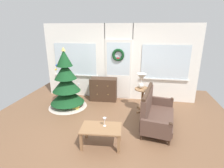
{
  "coord_description": "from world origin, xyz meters",
  "views": [
    {
      "loc": [
        0.81,
        -3.72,
        2.4
      ],
      "look_at": [
        0.05,
        0.55,
        1.0
      ],
      "focal_mm": 27.91,
      "sensor_mm": 36.0,
      "label": 1
    }
  ],
  "objects_px": {
    "side_table": "(143,95)",
    "gift_box": "(76,107)",
    "christmas_tree": "(66,86)",
    "table_lamp": "(141,79)",
    "settee_sofa": "(154,112)",
    "dresser_cabinet": "(104,89)",
    "wine_glass": "(105,120)",
    "coffee_table": "(101,130)"
  },
  "relations": [
    {
      "from": "gift_box",
      "to": "wine_glass",
      "type": "bearing_deg",
      "value": -49.97
    },
    {
      "from": "settee_sofa",
      "to": "wine_glass",
      "type": "bearing_deg",
      "value": -139.58
    },
    {
      "from": "dresser_cabinet",
      "to": "gift_box",
      "type": "relative_size",
      "value": 5.39
    },
    {
      "from": "christmas_tree",
      "to": "wine_glass",
      "type": "height_order",
      "value": "christmas_tree"
    },
    {
      "from": "christmas_tree",
      "to": "table_lamp",
      "type": "xyz_separation_m",
      "value": [
        2.28,
        0.16,
        0.31
      ]
    },
    {
      "from": "wine_glass",
      "to": "side_table",
      "type": "bearing_deg",
      "value": 66.14
    },
    {
      "from": "settee_sofa",
      "to": "side_table",
      "type": "distance_m",
      "value": 0.89
    },
    {
      "from": "side_table",
      "to": "table_lamp",
      "type": "bearing_deg",
      "value": 146.31
    },
    {
      "from": "coffee_table",
      "to": "gift_box",
      "type": "distance_m",
      "value": 1.96
    },
    {
      "from": "wine_glass",
      "to": "dresser_cabinet",
      "type": "bearing_deg",
      "value": 103.32
    },
    {
      "from": "settee_sofa",
      "to": "table_lamp",
      "type": "distance_m",
      "value": 1.12
    },
    {
      "from": "settee_sofa",
      "to": "coffee_table",
      "type": "relative_size",
      "value": 1.8
    },
    {
      "from": "settee_sofa",
      "to": "gift_box",
      "type": "bearing_deg",
      "value": 166.51
    },
    {
      "from": "coffee_table",
      "to": "christmas_tree",
      "type": "bearing_deg",
      "value": 131.62
    },
    {
      "from": "table_lamp",
      "to": "coffee_table",
      "type": "xyz_separation_m",
      "value": [
        -0.77,
        -1.85,
        -0.63
      ]
    },
    {
      "from": "dresser_cabinet",
      "to": "christmas_tree",
      "type": "bearing_deg",
      "value": -143.94
    },
    {
      "from": "wine_glass",
      "to": "coffee_table",
      "type": "bearing_deg",
      "value": -129.93
    },
    {
      "from": "dresser_cabinet",
      "to": "coffee_table",
      "type": "bearing_deg",
      "value": -78.43
    },
    {
      "from": "wine_glass",
      "to": "christmas_tree",
      "type": "bearing_deg",
      "value": 134.0
    },
    {
      "from": "settee_sofa",
      "to": "side_table",
      "type": "relative_size",
      "value": 2.25
    },
    {
      "from": "christmas_tree",
      "to": "table_lamp",
      "type": "relative_size",
      "value": 4.28
    },
    {
      "from": "dresser_cabinet",
      "to": "settee_sofa",
      "type": "height_order",
      "value": "settee_sofa"
    },
    {
      "from": "dresser_cabinet",
      "to": "settee_sofa",
      "type": "bearing_deg",
      "value": -41.49
    },
    {
      "from": "table_lamp",
      "to": "gift_box",
      "type": "distance_m",
      "value": 2.16
    },
    {
      "from": "gift_box",
      "to": "coffee_table",
      "type": "bearing_deg",
      "value": -52.73
    },
    {
      "from": "christmas_tree",
      "to": "dresser_cabinet",
      "type": "height_order",
      "value": "christmas_tree"
    },
    {
      "from": "wine_glass",
      "to": "gift_box",
      "type": "relative_size",
      "value": 1.14
    },
    {
      "from": "dresser_cabinet",
      "to": "side_table",
      "type": "bearing_deg",
      "value": -25.02
    },
    {
      "from": "settee_sofa",
      "to": "side_table",
      "type": "height_order",
      "value": "settee_sofa"
    },
    {
      "from": "coffee_table",
      "to": "side_table",
      "type": "bearing_deg",
      "value": 65.39
    },
    {
      "from": "settee_sofa",
      "to": "side_table",
      "type": "bearing_deg",
      "value": 110.29
    },
    {
      "from": "coffee_table",
      "to": "gift_box",
      "type": "height_order",
      "value": "coffee_table"
    },
    {
      "from": "side_table",
      "to": "gift_box",
      "type": "relative_size",
      "value": 4.1
    },
    {
      "from": "dresser_cabinet",
      "to": "coffee_table",
      "type": "relative_size",
      "value": 1.05
    },
    {
      "from": "gift_box",
      "to": "dresser_cabinet",
      "type": "bearing_deg",
      "value": 52.83
    },
    {
      "from": "christmas_tree",
      "to": "table_lamp",
      "type": "distance_m",
      "value": 2.3
    },
    {
      "from": "christmas_tree",
      "to": "dresser_cabinet",
      "type": "xyz_separation_m",
      "value": [
        1.01,
        0.73,
        -0.29
      ]
    },
    {
      "from": "gift_box",
      "to": "side_table",
      "type": "bearing_deg",
      "value": 7.7
    },
    {
      "from": "christmas_tree",
      "to": "settee_sofa",
      "type": "relative_size",
      "value": 1.19
    },
    {
      "from": "settee_sofa",
      "to": "table_lamp",
      "type": "relative_size",
      "value": 3.61
    },
    {
      "from": "settee_sofa",
      "to": "wine_glass",
      "type": "relative_size",
      "value": 8.14
    },
    {
      "from": "settee_sofa",
      "to": "gift_box",
      "type": "xyz_separation_m",
      "value": [
        -2.31,
        0.55,
        -0.29
      ]
    }
  ]
}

